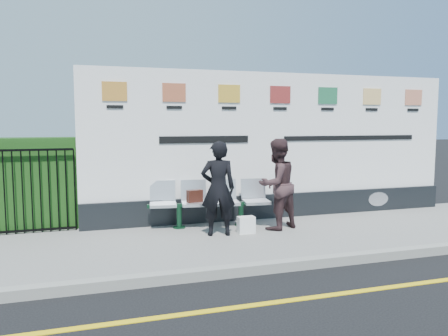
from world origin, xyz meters
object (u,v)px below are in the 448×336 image
Objects in this scene: billboard at (278,155)px; woman_left at (218,188)px; bench at (210,214)px; woman_right at (277,184)px.

billboard is 2.04m from woman_left.
woman_left is (-1.64, -1.13, -0.47)m from billboard.
bench is at bearing -83.31° from woman_left.
bench is 1.34× the size of woman_right.
billboard reaches higher than woman_left.
woman_left is 1.18m from woman_right.
woman_right is at bearing -164.23° from woman_left.
bench is 1.39m from woman_right.
bench is 1.36× the size of woman_left.
billboard is at bearing -135.67° from woman_right.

